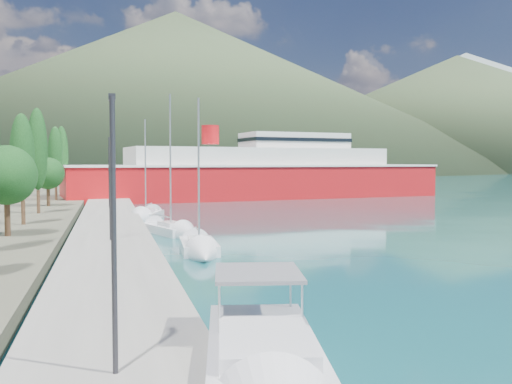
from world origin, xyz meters
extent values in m
plane|color=#145156|center=(0.00, 120.00, 0.00)|extent=(1400.00, 1400.00, 0.00)
cube|color=gray|center=(-9.00, 26.00, 0.40)|extent=(5.00, 88.00, 0.80)
cone|color=gray|center=(80.00, 680.00, 90.00)|extent=(760.00, 760.00, 180.00)
cone|color=gray|center=(420.00, 600.00, 70.00)|extent=(640.00, 640.00, 140.00)
cone|color=#394A2D|center=(40.00, 400.00, 57.50)|extent=(480.00, 480.00, 115.00)
cone|color=#394A2D|center=(260.00, 380.00, 45.00)|extent=(420.00, 420.00, 90.00)
cylinder|color=#47301E|center=(-15.32, 17.80, 1.88)|extent=(0.36, 0.36, 2.37)
sphere|color=#154218|center=(-15.32, 17.80, 4.58)|extent=(3.79, 3.79, 3.79)
cylinder|color=#47301E|center=(-15.32, 24.76, 1.62)|extent=(0.30, 0.30, 1.84)
ellipsoid|color=#154218|center=(-15.32, 24.76, 5.80)|extent=(1.80, 1.80, 6.52)
cylinder|color=#47301E|center=(-15.32, 34.48, 1.76)|extent=(0.30, 0.30, 2.12)
ellipsoid|color=#154218|center=(-15.32, 34.48, 6.59)|extent=(1.80, 1.80, 7.53)
cylinder|color=#47301E|center=(-15.32, 43.52, 1.77)|extent=(0.36, 0.36, 2.14)
sphere|color=#154218|center=(-15.32, 43.52, 4.20)|extent=(3.42, 3.42, 3.42)
cylinder|color=#47301E|center=(-15.32, 52.91, 1.70)|extent=(0.30, 0.30, 1.99)
ellipsoid|color=#154218|center=(-15.32, 52.91, 6.23)|extent=(1.80, 1.80, 7.07)
cylinder|color=#47301E|center=(-15.32, 62.79, 1.77)|extent=(0.30, 0.30, 2.14)
ellipsoid|color=#154218|center=(-15.32, 62.79, 6.63)|extent=(1.80, 1.80, 7.58)
cylinder|color=#2D2D33|center=(-9.00, -8.44, 3.80)|extent=(0.12, 0.12, 6.00)
cube|color=#2D2D33|center=(-9.00, -8.19, 6.80)|extent=(0.15, 0.50, 0.12)
cylinder|color=#2D2D33|center=(-9.00, 13.49, 3.80)|extent=(0.12, 0.12, 6.00)
cube|color=#2D2D33|center=(-9.00, 13.74, 6.80)|extent=(0.15, 0.50, 0.12)
cylinder|color=#2D2D33|center=(-9.00, 38.76, 3.80)|extent=(0.12, 0.12, 6.00)
cube|color=#2D2D33|center=(-9.00, 39.01, 6.80)|extent=(0.15, 0.50, 0.12)
cube|color=silver|center=(-5.64, -8.31, 0.73)|extent=(3.71, 6.75, 1.07)
cube|color=black|center=(-5.64, -8.31, 0.24)|extent=(3.78, 6.84, 0.21)
cube|color=silver|center=(-5.79, -9.08, 1.41)|extent=(2.59, 3.45, 0.39)
cube|color=slate|center=(-5.31, -6.63, 2.48)|extent=(2.70, 3.03, 0.10)
cube|color=silver|center=(-3.86, 12.96, 0.23)|extent=(2.42, 5.20, 0.81)
cube|color=silver|center=(-3.88, 12.62, 0.77)|extent=(1.38, 2.11, 0.32)
cylinder|color=silver|center=(-3.88, 12.62, 4.91)|extent=(0.12, 0.12, 8.56)
cone|color=silver|center=(-4.08, 9.72, 0.23)|extent=(2.23, 2.50, 2.07)
cube|color=silver|center=(-4.71, 22.13, 0.22)|extent=(3.81, 6.06, 0.80)
cube|color=silver|center=(-4.58, 21.77, 0.76)|extent=(1.91, 2.56, 0.31)
cylinder|color=silver|center=(-4.58, 21.77, 5.54)|extent=(0.12, 0.12, 9.83)
cone|color=silver|center=(-3.51, 18.69, 0.22)|extent=(2.82, 3.19, 2.06)
cube|color=silver|center=(-5.58, 33.91, 0.24)|extent=(3.69, 5.54, 0.87)
cube|color=silver|center=(-5.68, 33.59, 0.83)|extent=(1.90, 2.35, 0.34)
cylinder|color=silver|center=(-5.68, 33.59, 5.05)|extent=(0.12, 0.12, 8.75)
cone|color=silver|center=(-6.58, 30.80, 0.24)|extent=(2.86, 2.95, 2.24)
cube|color=red|center=(13.01, 61.83, 2.14)|extent=(57.55, 19.79, 5.45)
cube|color=silver|center=(13.01, 61.83, 4.87)|extent=(57.99, 20.20, 0.29)
cube|color=silver|center=(13.01, 61.83, 6.03)|extent=(39.95, 15.28, 2.92)
cube|color=silver|center=(18.79, 62.68, 8.66)|extent=(16.69, 9.47, 2.34)
cylinder|color=red|center=(5.31, 60.69, 9.34)|extent=(2.53, 2.53, 2.73)
camera|label=1|loc=(-9.10, -21.00, 5.40)|focal=40.00mm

